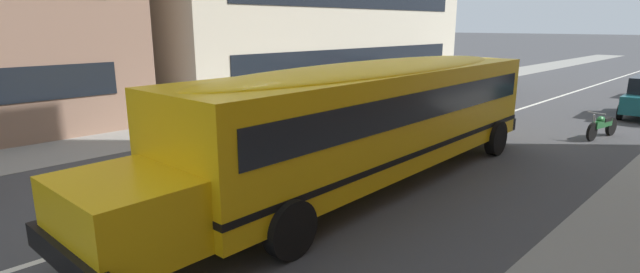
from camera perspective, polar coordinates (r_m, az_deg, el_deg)
ground_plane at (r=11.69m, az=-2.42°, el=-5.15°), size 400.00×400.00×0.00m
sidewalk_far at (r=17.33m, az=-18.70°, el=0.34°), size 120.00×3.00×0.01m
lane_centreline at (r=11.69m, az=-2.42°, el=-5.14°), size 110.00×0.16×0.01m
school_bus at (r=11.06m, az=6.38°, el=2.91°), size 13.03×3.15×2.90m
parked_car_dark_blue_end_of_row at (r=23.46m, az=12.03°, el=6.11°), size 3.96×2.00×1.64m
parked_car_black_past_driveway at (r=28.40m, az=17.58°, el=7.02°), size 3.91×1.91×1.64m
motorcycle_near_kerb at (r=18.38m, az=31.17°, el=1.17°), size 1.99×0.60×0.94m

